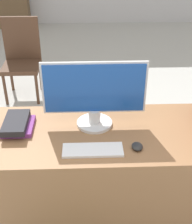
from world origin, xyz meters
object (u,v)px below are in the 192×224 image
object	(u,v)px
monitor	(94,94)
book_stack	(17,124)
keyboard	(93,150)
mouse	(137,146)
far_chair	(22,56)

from	to	relation	value
monitor	book_stack	size ratio (longest dim) A/B	2.42
keyboard	mouse	size ratio (longest dim) A/B	4.30
mouse	monitor	bearing A→B (deg)	132.24
keyboard	far_chair	xyz separation A→B (m)	(-0.81, 2.20, -0.26)
book_stack	far_chair	distance (m)	2.00
monitor	far_chair	bearing A→B (deg)	113.44
book_stack	far_chair	size ratio (longest dim) A/B	0.28
keyboard	monitor	bearing A→B (deg)	86.11
keyboard	book_stack	distance (m)	0.54
keyboard	far_chair	distance (m)	2.36
keyboard	book_stack	bearing A→B (deg)	152.64
monitor	keyboard	distance (m)	0.36
monitor	mouse	distance (m)	0.42
monitor	keyboard	world-z (taller)	monitor
monitor	keyboard	bearing A→B (deg)	-93.89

